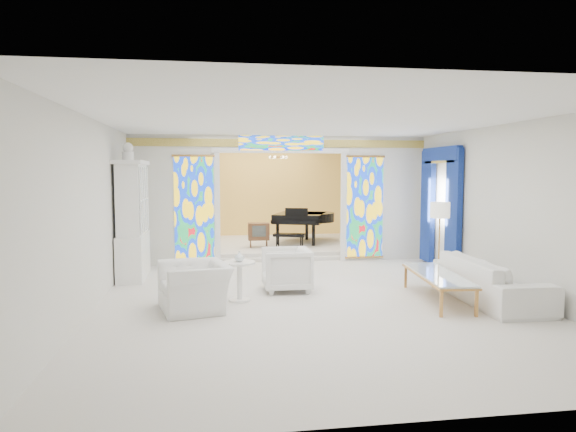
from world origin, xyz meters
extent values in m
plane|color=silver|center=(0.00, 0.00, 0.00)|extent=(12.00, 12.00, 0.00)
cube|color=white|center=(0.00, 0.00, 3.00)|extent=(7.00, 12.00, 0.02)
cube|color=silver|center=(0.00, 6.00, 1.50)|extent=(7.00, 0.02, 3.00)
cube|color=silver|center=(0.00, -6.00, 1.50)|extent=(7.00, 0.02, 3.00)
cube|color=silver|center=(-3.50, 0.00, 1.50)|extent=(0.02, 12.00, 3.00)
cube|color=silver|center=(3.50, 0.00, 1.50)|extent=(0.02, 12.00, 3.00)
cube|color=silver|center=(-2.50, 2.00, 1.50)|extent=(2.00, 0.18, 3.00)
cube|color=silver|center=(2.50, 2.00, 1.50)|extent=(2.00, 0.18, 3.00)
cube|color=silver|center=(0.00, 2.00, 2.80)|extent=(3.00, 0.18, 0.40)
cube|color=white|center=(-1.50, 1.90, 1.30)|extent=(0.12, 0.06, 2.60)
cube|color=white|center=(1.50, 1.90, 1.30)|extent=(0.12, 0.06, 2.60)
cube|color=white|center=(0.00, 1.90, 2.65)|extent=(3.24, 0.06, 0.12)
cube|color=gold|center=(0.00, 1.90, 2.82)|extent=(7.00, 0.05, 0.18)
cube|color=gold|center=(-2.03, 1.89, 1.30)|extent=(0.90, 0.04, 2.40)
cube|color=gold|center=(2.03, 1.89, 1.30)|extent=(0.90, 0.04, 2.40)
cube|color=gold|center=(0.00, 1.89, 2.82)|extent=(2.00, 0.04, 0.34)
cube|color=silver|center=(0.00, 4.10, 0.09)|extent=(6.80, 3.80, 0.18)
cube|color=gold|center=(0.00, 5.88, 1.50)|extent=(6.70, 0.10, 2.90)
cylinder|color=#BA8241|center=(0.20, 4.00, 2.55)|extent=(0.48, 0.48, 0.30)
cube|color=navy|center=(3.40, 0.05, 1.35)|extent=(0.12, 0.55, 2.60)
cube|color=navy|center=(3.40, 1.35, 1.35)|extent=(0.12, 0.55, 2.60)
cube|color=navy|center=(3.40, 0.70, 2.55)|extent=(0.14, 1.70, 0.30)
cube|color=#E2BA4F|center=(3.40, 0.70, 2.38)|extent=(0.12, 1.50, 0.06)
cube|color=white|center=(-3.22, 0.60, 0.45)|extent=(0.50, 1.40, 0.90)
cube|color=white|center=(-3.22, 0.60, 1.60)|extent=(0.44, 1.30, 1.40)
cube|color=silver|center=(-2.99, 0.60, 1.60)|extent=(0.01, 1.20, 1.30)
cube|color=white|center=(-3.22, 0.60, 2.34)|extent=(0.56, 1.46, 0.08)
cylinder|color=white|center=(-3.22, 0.25, 2.46)|extent=(0.22, 0.22, 0.16)
sphere|color=white|center=(-3.22, 0.25, 2.62)|extent=(0.20, 0.20, 0.20)
imported|color=white|center=(-1.92, -2.03, 0.37)|extent=(1.23, 1.33, 0.74)
imported|color=white|center=(-0.31, -0.98, 0.39)|extent=(0.87, 0.84, 0.78)
imported|color=silver|center=(2.95, -2.22, 0.36)|extent=(1.04, 2.50, 0.72)
cylinder|color=white|center=(-1.20, -1.59, 0.65)|extent=(0.70, 0.70, 0.04)
cylinder|color=white|center=(-1.20, -1.59, 0.32)|extent=(0.12, 0.12, 0.62)
cylinder|color=white|center=(-1.20, -1.59, 0.02)|extent=(0.47, 0.47, 0.03)
imported|color=silver|center=(-1.20, -1.59, 0.76)|extent=(0.19, 0.19, 0.17)
cube|color=silver|center=(2.08, -2.07, 0.44)|extent=(0.83, 2.10, 0.04)
cube|color=#BA8241|center=(2.08, -2.07, 0.42)|extent=(0.86, 2.14, 0.03)
cube|color=#BA8241|center=(1.72, -3.01, 0.21)|extent=(0.05, 0.05, 0.42)
cube|color=#BA8241|center=(2.24, -3.07, 0.21)|extent=(0.05, 0.05, 0.42)
cube|color=#BA8241|center=(1.92, -1.07, 0.21)|extent=(0.05, 0.05, 0.42)
cube|color=#BA8241|center=(2.45, -1.13, 0.21)|extent=(0.05, 0.05, 0.42)
cylinder|color=#BA8241|center=(2.80, -0.58, 0.01)|extent=(0.33, 0.33, 0.03)
cylinder|color=#BA8241|center=(2.80, -0.58, 0.71)|extent=(0.04, 0.04, 1.43)
cylinder|color=white|center=(2.80, -0.58, 1.41)|extent=(0.48, 0.48, 0.30)
cube|color=black|center=(0.83, 4.06, 0.86)|extent=(1.72, 1.77, 0.25)
cylinder|color=black|center=(1.19, 4.25, 0.86)|extent=(1.68, 1.68, 0.25)
cube|color=black|center=(0.53, 3.31, 0.83)|extent=(1.23, 0.70, 0.09)
cube|color=white|center=(0.50, 3.24, 0.85)|extent=(1.08, 0.49, 0.03)
cube|color=black|center=(0.64, 3.60, 1.06)|extent=(0.60, 0.26, 0.22)
cube|color=black|center=(0.33, 2.80, 0.54)|extent=(0.87, 0.59, 0.07)
cylinder|color=black|center=(0.13, 3.65, 0.46)|extent=(0.12, 0.12, 0.56)
cylinder|color=black|center=(1.06, 3.29, 0.46)|extent=(0.12, 0.12, 0.56)
cylinder|color=black|center=(1.11, 4.53, 0.46)|extent=(0.12, 0.12, 0.56)
cube|color=#532F1E|center=(-0.42, 3.25, 0.59)|extent=(0.56, 0.39, 0.44)
cube|color=#383D3A|center=(-0.43, 3.06, 0.62)|extent=(0.35, 0.03, 0.28)
cone|color=#532F1E|center=(-0.64, 3.12, 0.28)|extent=(0.03, 0.03, 0.19)
cone|color=#532F1E|center=(-0.21, 3.11, 0.28)|extent=(0.03, 0.03, 0.19)
cone|color=#532F1E|center=(-0.63, 3.39, 0.28)|extent=(0.03, 0.03, 0.19)
cone|color=#532F1E|center=(-0.20, 3.37, 0.28)|extent=(0.03, 0.03, 0.19)
camera|label=1|loc=(-1.65, -10.06, 2.17)|focal=32.00mm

